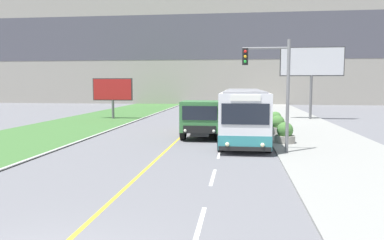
{
  "coord_description": "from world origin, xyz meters",
  "views": [
    {
      "loc": [
        3.65,
        -5.59,
        3.41
      ],
      "look_at": [
        1.1,
        14.82,
        1.4
      ],
      "focal_mm": 35.0,
      "sensor_mm": 36.0,
      "label": 1
    }
  ],
  "objects_px": {
    "billboard_large": "(312,64)",
    "planter_round_third": "(275,120)",
    "city_bus": "(243,114)",
    "traffic_light_mast": "(274,81)",
    "planter_round_second": "(278,126)",
    "dump_truck": "(203,119)",
    "planter_round_near": "(285,134)",
    "car_distant": "(219,108)",
    "billboard_small": "(113,90)"
  },
  "relations": [
    {
      "from": "billboard_small",
      "to": "planter_round_near",
      "type": "relative_size",
      "value": 3.33
    },
    {
      "from": "planter_round_second",
      "to": "planter_round_near",
      "type": "bearing_deg",
      "value": -89.7
    },
    {
      "from": "city_bus",
      "to": "billboard_large",
      "type": "height_order",
      "value": "billboard_large"
    },
    {
      "from": "city_bus",
      "to": "planter_round_near",
      "type": "xyz_separation_m",
      "value": [
        2.3,
        -2.12,
        -0.94
      ]
    },
    {
      "from": "car_distant",
      "to": "billboard_small",
      "type": "bearing_deg",
      "value": -142.67
    },
    {
      "from": "billboard_large",
      "to": "billboard_small",
      "type": "distance_m",
      "value": 19.0
    },
    {
      "from": "city_bus",
      "to": "billboard_large",
      "type": "bearing_deg",
      "value": 63.32
    },
    {
      "from": "traffic_light_mast",
      "to": "planter_round_third",
      "type": "relative_size",
      "value": 4.62
    },
    {
      "from": "dump_truck",
      "to": "traffic_light_mast",
      "type": "xyz_separation_m",
      "value": [
        3.89,
        -4.99,
        2.32
      ]
    },
    {
      "from": "planter_round_near",
      "to": "car_distant",
      "type": "bearing_deg",
      "value": 103.06
    },
    {
      "from": "traffic_light_mast",
      "to": "billboard_large",
      "type": "xyz_separation_m",
      "value": [
        5.05,
        17.8,
        1.7
      ]
    },
    {
      "from": "dump_truck",
      "to": "planter_round_second",
      "type": "xyz_separation_m",
      "value": [
        4.81,
        1.77,
        -0.59
      ]
    },
    {
      "from": "billboard_large",
      "to": "car_distant",
      "type": "bearing_deg",
      "value": 145.83
    },
    {
      "from": "planter_round_second",
      "to": "dump_truck",
      "type": "bearing_deg",
      "value": -159.82
    },
    {
      "from": "billboard_small",
      "to": "dump_truck",
      "type": "bearing_deg",
      "value": -49.27
    },
    {
      "from": "billboard_small",
      "to": "planter_round_third",
      "type": "xyz_separation_m",
      "value": [
        14.88,
        -5.84,
        -2.15
      ]
    },
    {
      "from": "traffic_light_mast",
      "to": "planter_round_second",
      "type": "xyz_separation_m",
      "value": [
        0.91,
        6.75,
        -2.91
      ]
    },
    {
      "from": "billboard_large",
      "to": "planter_round_near",
      "type": "xyz_separation_m",
      "value": [
        -4.12,
        -14.88,
        -4.63
      ]
    },
    {
      "from": "planter_round_near",
      "to": "planter_round_third",
      "type": "distance_m",
      "value": 7.66
    },
    {
      "from": "traffic_light_mast",
      "to": "billboard_large",
      "type": "height_order",
      "value": "billboard_large"
    },
    {
      "from": "car_distant",
      "to": "billboard_small",
      "type": "distance_m",
      "value": 12.5
    },
    {
      "from": "city_bus",
      "to": "planter_round_near",
      "type": "relative_size",
      "value": 10.47
    },
    {
      "from": "car_distant",
      "to": "traffic_light_mast",
      "type": "xyz_separation_m",
      "value": [
        3.93,
        -23.9,
        2.83
      ]
    },
    {
      "from": "planter_round_second",
      "to": "planter_round_third",
      "type": "xyz_separation_m",
      "value": [
        0.22,
        3.83,
        -0.02
      ]
    },
    {
      "from": "traffic_light_mast",
      "to": "billboard_small",
      "type": "height_order",
      "value": "traffic_light_mast"
    },
    {
      "from": "planter_round_third",
      "to": "traffic_light_mast",
      "type": "bearing_deg",
      "value": -96.13
    },
    {
      "from": "billboard_large",
      "to": "traffic_light_mast",
      "type": "bearing_deg",
      "value": -105.84
    },
    {
      "from": "planter_round_near",
      "to": "planter_round_second",
      "type": "bearing_deg",
      "value": 90.3
    },
    {
      "from": "planter_round_near",
      "to": "city_bus",
      "type": "bearing_deg",
      "value": 137.35
    },
    {
      "from": "dump_truck",
      "to": "planter_round_near",
      "type": "relative_size",
      "value": 5.7
    },
    {
      "from": "dump_truck",
      "to": "billboard_large",
      "type": "xyz_separation_m",
      "value": [
        8.94,
        12.81,
        4.02
      ]
    },
    {
      "from": "dump_truck",
      "to": "planter_round_near",
      "type": "xyz_separation_m",
      "value": [
        4.83,
        -2.06,
        -0.61
      ]
    },
    {
      "from": "billboard_large",
      "to": "city_bus",
      "type": "bearing_deg",
      "value": -116.68
    },
    {
      "from": "city_bus",
      "to": "car_distant",
      "type": "distance_m",
      "value": 19.05
    },
    {
      "from": "billboard_large",
      "to": "planter_round_third",
      "type": "xyz_separation_m",
      "value": [
        -3.91,
        -7.22,
        -4.63
      ]
    },
    {
      "from": "billboard_small",
      "to": "planter_round_second",
      "type": "bearing_deg",
      "value": -33.41
    },
    {
      "from": "planter_round_near",
      "to": "planter_round_second",
      "type": "distance_m",
      "value": 3.83
    },
    {
      "from": "city_bus",
      "to": "planter_round_near",
      "type": "distance_m",
      "value": 3.26
    },
    {
      "from": "car_distant",
      "to": "planter_round_near",
      "type": "relative_size",
      "value": 3.65
    },
    {
      "from": "car_distant",
      "to": "planter_round_third",
      "type": "height_order",
      "value": "car_distant"
    },
    {
      "from": "planter_round_near",
      "to": "dump_truck",
      "type": "bearing_deg",
      "value": 156.86
    },
    {
      "from": "billboard_large",
      "to": "planter_round_second",
      "type": "relative_size",
      "value": 5.52
    },
    {
      "from": "dump_truck",
      "to": "billboard_large",
      "type": "distance_m",
      "value": 16.14
    },
    {
      "from": "traffic_light_mast",
      "to": "planter_round_third",
      "type": "bearing_deg",
      "value": 83.87
    },
    {
      "from": "car_distant",
      "to": "traffic_light_mast",
      "type": "height_order",
      "value": "traffic_light_mast"
    },
    {
      "from": "city_bus",
      "to": "traffic_light_mast",
      "type": "bearing_deg",
      "value": -74.88
    },
    {
      "from": "planter_round_near",
      "to": "planter_round_third",
      "type": "height_order",
      "value": "planter_round_third"
    },
    {
      "from": "city_bus",
      "to": "car_distant",
      "type": "relative_size",
      "value": 2.87
    },
    {
      "from": "traffic_light_mast",
      "to": "billboard_small",
      "type": "relative_size",
      "value": 1.41
    },
    {
      "from": "planter_round_near",
      "to": "planter_round_second",
      "type": "relative_size",
      "value": 0.96
    }
  ]
}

